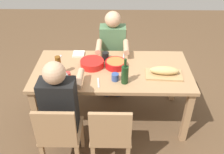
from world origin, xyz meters
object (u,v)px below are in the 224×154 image
object	(u,v)px
serving_bowl_fruit	(115,64)
beer_bottle	(59,65)
chair_far_center	(111,134)
cup_far_center	(115,77)
diner_far_right	(60,104)
diner_near_center	(113,49)
chair_near_center	(113,56)
wine_bottle	(125,74)
bread_loaf	(164,70)
cup_near_center	(105,56)
dining_table	(112,75)
cutting_board	(164,75)
napkin_stack	(79,54)
chair_far_right	(59,134)
wine_glass	(66,75)
cup_far_right	(67,76)
serving_bowl_pasta	(92,63)

from	to	relation	value
serving_bowl_fruit	beer_bottle	world-z (taller)	beer_bottle
chair_far_center	cup_far_center	bearing A→B (deg)	-94.00
diner_far_right	diner_near_center	xyz separation A→B (m)	(-0.50, -1.14, 0.00)
chair_near_center	wine_bottle	distance (m)	1.09
bread_loaf	cup_near_center	world-z (taller)	bread_loaf
dining_table	beer_bottle	size ratio (longest dim) A/B	8.19
diner_far_right	bread_loaf	xyz separation A→B (m)	(-1.07, -0.46, 0.11)
diner_far_right	chair_near_center	world-z (taller)	diner_far_right
dining_table	cutting_board	xyz separation A→B (m)	(-0.58, 0.12, 0.10)
dining_table	chair_near_center	distance (m)	0.77
napkin_stack	chair_far_right	bearing A→B (deg)	86.31
dining_table	serving_bowl_fruit	world-z (taller)	serving_bowl_fruit
chair_near_center	bread_loaf	xyz separation A→B (m)	(-0.58, 0.87, 0.32)
beer_bottle	napkin_stack	distance (m)	0.47
wine_bottle	diner_far_right	bearing A→B (deg)	26.22
cup_near_center	diner_near_center	bearing A→B (deg)	-103.55
diner_far_right	wine_glass	distance (m)	0.31
wine_bottle	cup_near_center	distance (m)	0.54
dining_table	diner_far_right	size ratio (longest dim) A/B	1.50
wine_bottle	diner_near_center	bearing A→B (deg)	-80.49
cup_near_center	chair_far_right	bearing A→B (deg)	67.23
serving_bowl_fruit	wine_bottle	bearing A→B (deg)	107.89
beer_bottle	napkin_stack	size ratio (longest dim) A/B	1.57
cutting_board	beer_bottle	distance (m)	1.16
dining_table	napkin_stack	xyz separation A→B (m)	(0.43, -0.32, 0.10)
cutting_board	diner_near_center	bearing A→B (deg)	-50.05
chair_far_center	cup_far_center	distance (m)	0.62
diner_far_right	chair_far_center	distance (m)	0.57
chair_far_right	cup_near_center	size ratio (longest dim) A/B	9.35
napkin_stack	chair_far_center	bearing A→B (deg)	111.52
diner_near_center	wine_glass	size ratio (longest dim) A/B	7.23
dining_table	serving_bowl_fruit	distance (m)	0.15
cup_near_center	napkin_stack	world-z (taller)	cup_near_center
chair_far_center	cup_near_center	world-z (taller)	chair_far_center
wine_glass	cup_far_right	size ratio (longest dim) A/B	2.07
serving_bowl_pasta	napkin_stack	xyz separation A→B (m)	(0.19, -0.27, -0.03)
cutting_board	wine_glass	xyz separation A→B (m)	(1.04, 0.19, 0.11)
diner_far_right	chair_far_center	bearing A→B (deg)	159.66
beer_bottle	wine_glass	bearing A→B (deg)	120.54
wine_bottle	napkin_stack	bearing A→B (deg)	-45.93
beer_bottle	cup_far_right	world-z (taller)	beer_bottle
wine_glass	wine_bottle	bearing A→B (deg)	-175.79
diner_far_right	serving_bowl_pasta	xyz separation A→B (m)	(-0.26, -0.63, 0.09)
diner_near_center	cup_far_center	bearing A→B (deg)	92.74
wine_glass	cup_near_center	xyz separation A→B (m)	(-0.38, -0.53, -0.07)
wine_bottle	cup_far_center	size ratio (longest dim) A/B	3.64
serving_bowl_pasta	cup_near_center	world-z (taller)	cup_near_center
chair_near_center	cup_near_center	world-z (taller)	chair_near_center
serving_bowl_fruit	cup_far_center	world-z (taller)	cup_far_center
cup_far_right	cup_near_center	xyz separation A→B (m)	(-0.39, -0.43, 0.01)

